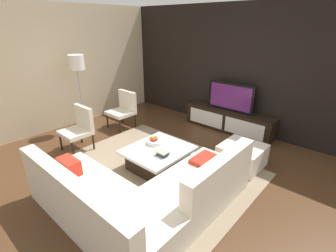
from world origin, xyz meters
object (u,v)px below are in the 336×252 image
Objects in this scene: fruit_bowl at (154,141)px; sectional_couch at (140,195)px; accent_chair_near at (79,126)px; book_stack at (162,153)px; coffee_table at (158,158)px; television at (231,97)px; media_console at (228,120)px; accent_chair_far at (124,107)px; floor_lamp at (77,67)px; ottoman at (242,156)px.

sectional_couch is at bearing -53.67° from fruit_bowl.
accent_chair_near is 4.16× the size of book_stack.
sectional_couch is at bearing -58.20° from coffee_table.
media_console is at bearing -90.00° from television.
accent_chair_far is at bearing -144.17° from television.
television reaches higher than media_console.
accent_chair_near is (-1.68, -0.49, 0.29)m from coffee_table.
sectional_couch is 1.34× the size of floor_lamp.
fruit_bowl is (1.50, 0.59, -0.06)m from accent_chair_near.
accent_chair_far is at bearing 157.41° from fruit_bowl.
television is at bearing 40.61° from floor_lamp.
book_stack is at bearing 19.28° from accent_chair_near.
media_console is 0.57m from television.
ottoman is 0.80× the size of accent_chair_far.
floor_lamp is (-0.82, 0.56, 1.00)m from accent_chair_near.
accent_chair_near reaches higher than coffee_table.
television is (0.00, 0.00, 0.57)m from media_console.
sectional_couch is at bearing -65.81° from book_stack.
book_stack is at bearing -28.47° from fruit_bowl.
ottoman is 3.02m from accent_chair_far.
book_stack is at bearing -87.19° from television.
television is 1.28× the size of accent_chair_far.
media_console is 10.17× the size of book_stack.
floor_lamp is at bearing 176.00° from book_stack.
sectional_couch is at bearing -18.50° from floor_lamp.
television is at bearing 90.00° from media_console.
accent_chair_far is (0.56, 0.76, -1.00)m from floor_lamp.
sectional_couch is 3.11m from accent_chair_far.
accent_chair_near is 1.00× the size of accent_chair_far.
media_console is at bearing 92.81° from book_stack.
coffee_table is at bearing -92.49° from media_console.
fruit_bowl is (2.31, 0.03, -1.05)m from floor_lamp.
accent_chair_far reaches higher than book_stack.
television reaches higher than accent_chair_near.
fruit_bowl is (-0.28, -2.20, 0.18)m from media_console.
fruit_bowl reaches higher than coffee_table.
coffee_table is 0.33m from book_stack.
coffee_table is 2.81m from floor_lamp.
television reaches higher than book_stack.
book_stack is at bearing -87.19° from media_console.
sectional_couch is 1.14m from coffee_table.
media_console is at bearing 98.69° from sectional_couch.
accent_chair_far is at bearing 109.07° from accent_chair_near.
accent_chair_near is at bearing -122.54° from television.
sectional_couch is 2.18× the size of coffee_table.
floor_lamp reaches higher than coffee_table.
book_stack is (2.72, -0.19, -1.06)m from floor_lamp.
accent_chair_near is at bearing -163.62° from coffee_table.
media_console is at bearing 82.64° from fruit_bowl.
fruit_bowl is at bearing -15.74° from accent_chair_far.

